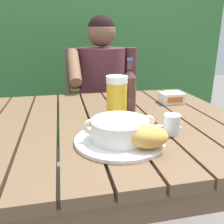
# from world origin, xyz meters

# --- Properties ---
(dining_table) EXTENTS (1.12, 0.93, 0.77)m
(dining_table) POSITION_xyz_m (-0.00, 0.00, 0.67)
(dining_table) COLOR brown
(dining_table) RESTS_ON ground_plane
(hedge_backdrop) EXTENTS (2.91, 0.84, 2.35)m
(hedge_backdrop) POSITION_xyz_m (-0.01, 1.73, 1.05)
(hedge_backdrop) COLOR #356D37
(hedge_backdrop) RESTS_ON ground_plane
(chair_near_diner) EXTENTS (0.49, 0.42, 0.97)m
(chair_near_diner) POSITION_xyz_m (0.12, 0.90, 0.49)
(chair_near_diner) COLOR brown
(chair_near_diner) RESTS_ON ground_plane
(person_eating) EXTENTS (0.48, 0.47, 1.22)m
(person_eating) POSITION_xyz_m (0.11, 0.71, 0.72)
(person_eating) COLOR #562A33
(person_eating) RESTS_ON ground_plane
(serving_plate) EXTENTS (0.29, 0.29, 0.01)m
(serving_plate) POSITION_xyz_m (0.01, -0.21, 0.78)
(serving_plate) COLOR white
(serving_plate) RESTS_ON dining_table
(soup_bowl) EXTENTS (0.24, 0.19, 0.07)m
(soup_bowl) POSITION_xyz_m (0.01, -0.21, 0.82)
(soup_bowl) COLOR white
(soup_bowl) RESTS_ON serving_plate
(bread_roll) EXTENTS (0.13, 0.11, 0.07)m
(bread_roll) POSITION_xyz_m (0.07, -0.29, 0.82)
(bread_roll) COLOR gold
(bread_roll) RESTS_ON serving_plate
(beer_glass) EXTENTS (0.09, 0.09, 0.17)m
(beer_glass) POSITION_xyz_m (0.05, 0.02, 0.86)
(beer_glass) COLOR gold
(beer_glass) RESTS_ON dining_table
(beer_bottle) EXTENTS (0.06, 0.06, 0.24)m
(beer_bottle) POSITION_xyz_m (0.11, 0.05, 0.87)
(beer_bottle) COLOR #4E2D28
(beer_bottle) RESTS_ON dining_table
(water_glass_small) EXTENTS (0.06, 0.06, 0.07)m
(water_glass_small) POSITION_xyz_m (0.20, -0.19, 0.81)
(water_glass_small) COLOR silver
(water_glass_small) RESTS_ON dining_table
(butter_tub) EXTENTS (0.11, 0.09, 0.05)m
(butter_tub) POSITION_xyz_m (0.37, 0.18, 0.80)
(butter_tub) COLOR white
(butter_tub) RESTS_ON dining_table
(table_knife) EXTENTS (0.16, 0.08, 0.01)m
(table_knife) POSITION_xyz_m (0.17, -0.11, 0.78)
(table_knife) COLOR silver
(table_knife) RESTS_ON dining_table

